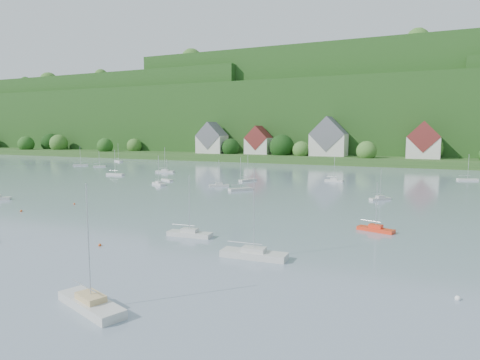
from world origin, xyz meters
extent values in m
cube|color=#2A511E|center=(0.00, 200.00, 1.50)|extent=(600.00, 60.00, 3.00)
cube|color=#193B12|center=(0.00, 275.00, 20.00)|extent=(620.00, 160.00, 40.00)
cube|color=#193B12|center=(-150.00, 260.00, 24.00)|extent=(200.00, 120.00, 52.00)
cube|color=#193B12|center=(10.00, 270.00, 28.00)|extent=(240.00, 130.00, 60.00)
sphere|color=#2E6123|center=(-162.23, 187.01, 6.64)|extent=(11.19, 11.19, 11.19)
sphere|color=#2E6123|center=(-108.08, 191.48, 5.80)|extent=(8.61, 8.61, 8.61)
sphere|color=#214C16|center=(-119.76, 180.47, 5.94)|extent=(9.03, 9.03, 9.03)
sphere|color=#2E6123|center=(-6.80, 183.88, 5.66)|extent=(8.19, 8.19, 8.19)
sphere|color=#2E6123|center=(-51.96, 186.07, 5.11)|extent=(6.49, 6.49, 6.49)
sphere|color=#2E6123|center=(46.85, 192.08, 6.95)|extent=(12.16, 12.16, 12.16)
sphere|color=#2E6123|center=(22.99, 179.93, 5.84)|extent=(8.73, 8.73, 8.73)
sphere|color=black|center=(-43.87, 185.86, 6.03)|extent=(9.32, 9.32, 9.32)
sphere|color=black|center=(-170.45, 193.35, 6.09)|extent=(9.50, 9.50, 9.50)
sphere|color=black|center=(-174.62, 191.87, 6.87)|extent=(11.91, 11.91, 11.91)
sphere|color=#214C16|center=(-182.02, 179.81, 6.22)|extent=(9.91, 9.91, 9.91)
sphere|color=black|center=(-17.00, 186.36, 6.87)|extent=(11.92, 11.92, 11.92)
sphere|color=#2E6123|center=(-119.71, 228.54, 51.84)|extent=(10.52, 10.52, 10.52)
sphere|color=#2E6123|center=(-223.02, 236.35, 52.41)|extent=(13.75, 13.75, 13.75)
sphere|color=#214C16|center=(-84.27, 263.14, 51.80)|extent=(10.29, 10.29, 10.29)
sphere|color=black|center=(-190.36, 258.01, 51.80)|extent=(10.31, 10.31, 10.31)
sphere|color=black|center=(-175.19, 233.35, 51.42)|extent=(8.14, 8.14, 8.14)
sphere|color=#2E6123|center=(-177.57, 262.59, 51.25)|extent=(7.15, 7.15, 7.15)
sphere|color=black|center=(-243.68, 258.03, 52.04)|extent=(11.66, 11.66, 11.66)
sphere|color=black|center=(-68.16, 251.39, 51.26)|extent=(7.18, 7.18, 7.18)
sphere|color=#2E6123|center=(-157.98, 221.69, 51.56)|extent=(8.89, 8.89, 8.89)
sphere|color=#214C16|center=(-234.52, 225.00, 51.36)|extent=(7.77, 7.77, 7.77)
sphere|color=black|center=(-193.31, 253.95, 51.74)|extent=(9.97, 9.97, 9.97)
sphere|color=#214C16|center=(39.50, 255.03, 60.25)|extent=(12.83, 12.83, 12.83)
sphere|color=#2E6123|center=(-39.93, 242.18, 59.43)|extent=(8.18, 8.18, 8.18)
sphere|color=#214C16|center=(1.11, 279.65, 60.23)|extent=(12.73, 12.73, 12.73)
sphere|color=#214C16|center=(60.71, 274.89, 60.56)|extent=(14.65, 14.65, 14.65)
sphere|color=#2E6123|center=(39.25, 231.29, 60.09)|extent=(11.95, 11.95, 11.95)
sphere|color=#2E6123|center=(-47.14, 274.29, 59.24)|extent=(7.07, 7.07, 7.07)
sphere|color=black|center=(-3.47, 243.31, 59.44)|extent=(8.21, 8.21, 8.21)
sphere|color=#2E6123|center=(-22.82, 267.10, 60.14)|extent=(12.24, 12.24, 12.24)
sphere|color=#2E6123|center=(-95.50, 235.90, 60.39)|extent=(13.65, 13.65, 13.65)
sphere|color=#214C16|center=(-39.98, 262.14, 42.10)|extent=(12.01, 12.01, 12.01)
sphere|color=black|center=(-3.70, 272.21, 42.75)|extent=(15.72, 15.72, 15.72)
sphere|color=#214C16|center=(10.88, 267.92, 41.84)|extent=(10.54, 10.54, 10.54)
sphere|color=#214C16|center=(-193.30, 298.62, 41.43)|extent=(8.18, 8.18, 8.18)
sphere|color=black|center=(-175.91, 289.59, 41.53)|extent=(8.74, 8.74, 8.74)
sphere|color=black|center=(-191.77, 268.51, 42.69)|extent=(15.38, 15.38, 15.38)
cube|color=beige|center=(-55.00, 187.00, 7.50)|extent=(14.00, 10.00, 9.00)
cube|color=#5D5D65|center=(-55.00, 187.00, 12.00)|extent=(14.00, 10.40, 14.00)
cube|color=beige|center=(-30.00, 189.00, 7.00)|extent=(12.00, 9.00, 8.00)
cube|color=maroon|center=(-30.00, 189.00, 11.00)|extent=(12.00, 9.36, 12.00)
cube|color=beige|center=(5.00, 188.00, 8.00)|extent=(16.00, 11.00, 10.00)
cube|color=#5D5D65|center=(5.00, 188.00, 13.00)|extent=(16.00, 11.44, 16.00)
cube|color=beige|center=(45.00, 186.00, 7.50)|extent=(13.00, 10.00, 9.00)
cube|color=maroon|center=(45.00, 186.00, 12.00)|extent=(13.00, 10.40, 13.00)
cube|color=silver|center=(23.47, 18.55, 0.38)|extent=(7.88, 4.58, 0.76)
cube|color=tan|center=(23.47, 18.55, 1.01)|extent=(3.01, 2.30, 0.50)
cylinder|color=silver|center=(23.47, 18.55, 5.51)|extent=(0.10, 0.10, 9.51)
cylinder|color=silver|center=(22.40, 18.94, 1.66)|extent=(3.96, 1.49, 0.08)
cube|color=silver|center=(18.40, 42.42, 0.31)|extent=(6.36, 2.22, 0.62)
cube|color=silver|center=(18.40, 42.42, 0.87)|extent=(2.27, 1.39, 0.50)
cylinder|color=silver|center=(18.40, 42.42, 4.53)|extent=(0.10, 0.10, 7.81)
cylinder|color=silver|center=(17.47, 42.34, 1.52)|extent=(3.43, 0.34, 0.08)
cube|color=silver|center=(30.20, 36.82, 0.38)|extent=(7.73, 2.52, 0.76)
cube|color=silver|center=(30.20, 36.82, 1.01)|extent=(2.74, 1.63, 0.50)
cylinder|color=silver|center=(30.20, 36.82, 5.53)|extent=(0.10, 0.10, 9.53)
cylinder|color=silver|center=(29.05, 36.77, 1.66)|extent=(4.19, 0.29, 0.08)
cube|color=red|center=(41.27, 55.90, 0.26)|extent=(5.44, 2.94, 0.52)
cube|color=red|center=(41.27, 55.90, 0.77)|extent=(2.05, 1.52, 0.50)
cylinder|color=silver|center=(41.27, 55.90, 3.80)|extent=(0.10, 0.10, 6.55)
cylinder|color=silver|center=(40.52, 56.13, 1.42)|extent=(2.78, 0.92, 0.08)
sphere|color=#CD4F1C|center=(10.64, 33.56, 0.00)|extent=(0.41, 0.41, 0.41)
sphere|color=#CD4F1C|center=(-15.44, 55.01, 0.00)|extent=(0.38, 0.38, 0.38)
sphere|color=white|center=(50.65, 32.86, 0.00)|extent=(0.48, 0.48, 0.48)
sphere|color=#CD4F1C|center=(-18.37, 45.45, 0.00)|extent=(0.44, 0.44, 0.44)
cube|color=silver|center=(6.33, 86.27, 0.30)|extent=(5.08, 5.62, 0.59)
cylinder|color=silver|center=(6.33, 86.27, 4.30)|extent=(0.10, 0.10, 7.42)
cylinder|color=silver|center=(5.75, 85.59, 1.49)|extent=(2.15, 2.55, 0.08)
cube|color=silver|center=(-36.27, 116.83, 0.32)|extent=(6.69, 3.21, 0.65)
cube|color=silver|center=(-36.27, 116.83, 0.90)|extent=(2.48, 1.74, 0.50)
cylinder|color=silver|center=(-36.27, 116.83, 4.68)|extent=(0.10, 0.10, 8.06)
cylinder|color=silver|center=(-37.21, 116.61, 1.55)|extent=(3.47, 0.88, 0.08)
cube|color=silver|center=(-73.87, 125.68, 0.24)|extent=(4.54, 3.97, 0.47)
cylinder|color=silver|center=(-73.87, 125.68, 3.43)|extent=(0.10, 0.10, 5.92)
cylinder|color=silver|center=(-74.43, 125.24, 1.37)|extent=(2.09, 1.67, 0.08)
cube|color=silver|center=(38.77, 85.35, 0.23)|extent=(4.25, 4.24, 0.47)
cube|color=silver|center=(38.77, 85.35, 0.72)|extent=(1.81, 1.81, 0.50)
cylinder|color=silver|center=(38.77, 85.35, 3.40)|extent=(0.10, 0.10, 5.86)
cylinder|color=silver|center=(38.27, 84.85, 1.37)|extent=(1.88, 1.88, 0.08)
cube|color=silver|center=(-21.52, 96.23, 0.23)|extent=(4.77, 3.09, 0.46)
cylinder|color=silver|center=(-21.52, 96.23, 3.37)|extent=(0.10, 0.10, 5.81)
cylinder|color=silver|center=(-22.15, 96.51, 1.36)|extent=(2.36, 1.12, 0.08)
cube|color=silver|center=(0.32, 104.75, 0.28)|extent=(3.83, 5.71, 0.56)
cylinder|color=silver|center=(0.32, 104.75, 4.05)|extent=(0.10, 0.10, 6.98)
cylinder|color=silver|center=(-0.05, 103.99, 1.46)|extent=(1.40, 2.80, 0.08)
cube|color=silver|center=(-1.84, 90.80, 0.26)|extent=(5.01, 4.13, 0.51)
cube|color=silver|center=(-1.84, 90.80, 0.76)|extent=(2.04, 1.86, 0.50)
cylinder|color=silver|center=(-1.84, 90.80, 3.72)|extent=(0.10, 0.10, 6.41)
cylinder|color=silver|center=(-2.47, 90.36, 1.41)|extent=(2.35, 1.69, 0.08)
cube|color=silver|center=(-85.05, 126.84, 0.30)|extent=(5.61, 5.07, 0.59)
cylinder|color=silver|center=(-85.05, 126.84, 4.29)|extent=(0.10, 0.10, 7.40)
cylinder|color=silver|center=(-85.73, 126.27, 1.49)|extent=(2.55, 2.15, 0.08)
cube|color=silver|center=(-45.71, 102.27, 0.31)|extent=(6.22, 2.12, 0.61)
cylinder|color=silver|center=(-45.71, 102.27, 4.43)|extent=(0.10, 0.10, 7.64)
cylinder|color=silver|center=(-46.62, 102.21, 1.51)|extent=(3.36, 0.30, 0.08)
cube|color=silver|center=(-17.83, 86.88, 0.29)|extent=(5.83, 4.51, 0.59)
cube|color=silver|center=(-17.83, 86.88, 0.84)|extent=(2.35, 2.06, 0.50)
cylinder|color=silver|center=(-17.83, 86.88, 4.24)|extent=(0.10, 0.10, 7.32)
cylinder|color=silver|center=(-18.57, 87.35, 1.49)|extent=(2.77, 1.78, 0.08)
cube|color=silver|center=(58.13, 132.72, 0.28)|extent=(5.90, 3.36, 0.57)
cylinder|color=silver|center=(58.13, 132.72, 4.13)|extent=(0.10, 0.10, 7.12)
cylinder|color=silver|center=(57.32, 132.44, 1.47)|extent=(2.99, 1.09, 0.08)
cube|color=silver|center=(23.17, 113.94, 0.26)|extent=(5.27, 1.79, 0.52)
cube|color=silver|center=(23.17, 113.94, 0.77)|extent=(1.88, 1.13, 0.50)
cylinder|color=silver|center=(23.17, 113.94, 3.76)|extent=(0.10, 0.10, 6.48)
cylinder|color=silver|center=(22.39, 114.00, 1.42)|extent=(2.85, 0.27, 0.08)
cube|color=silver|center=(-85.84, 151.36, 0.32)|extent=(6.43, 4.46, 0.63)
cylinder|color=silver|center=(-85.84, 151.36, 4.58)|extent=(0.10, 0.10, 7.90)
cylinder|color=silver|center=(-86.68, 151.79, 1.53)|extent=(3.13, 1.66, 0.08)
camera|label=1|loc=(47.98, -6.48, 14.34)|focal=31.74mm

